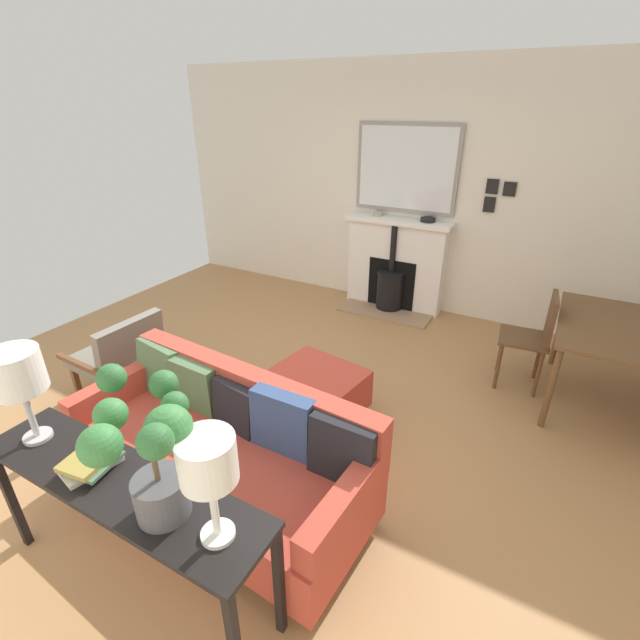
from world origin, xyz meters
TOP-DOWN VIEW (x-y plane):
  - ground_plane at (0.00, 0.00)m, footprint 5.39×6.17m
  - wall_left at (-2.69, 0.00)m, footprint 0.12×6.17m
  - fireplace at (-2.48, 0.04)m, footprint 0.62×1.24m
  - mirror_over_mantel at (-2.60, 0.04)m, footprint 0.04×1.18m
  - mantel_bowl_near at (-2.51, -0.23)m, footprint 0.12×0.12m
  - mantel_bowl_far at (-2.51, 0.37)m, footprint 0.17×0.17m
  - sofa at (0.85, 0.16)m, footprint 0.94×1.98m
  - ottoman at (-0.13, 0.28)m, footprint 0.69×0.76m
  - armchair_accent at (0.42, -1.29)m, footprint 0.70×0.61m
  - console_table at (1.56, 0.16)m, footprint 0.37×1.61m
  - table_lamp_near_end at (1.56, -0.45)m, footprint 0.25×0.25m
  - table_lamp_far_end at (1.56, 0.76)m, footprint 0.22×0.22m
  - potted_plant at (1.60, 0.50)m, footprint 0.48×0.52m
  - book_stack at (1.56, -0.01)m, footprint 0.28×0.23m
  - dining_table at (-1.40, 2.28)m, footprint 1.17×0.88m
  - dining_chair_near_fireplace at (-1.40, 1.71)m, footprint 0.44×0.44m
  - photo_gallery_row at (-2.62, 1.04)m, footprint 0.02×0.29m

SIDE VIEW (x-z plane):
  - ground_plane at x=0.00m, z-range -0.01..0.00m
  - ottoman at x=-0.13m, z-range 0.04..0.45m
  - sofa at x=0.85m, z-range -0.04..0.76m
  - armchair_accent at x=0.42m, z-range 0.05..0.82m
  - fireplace at x=-2.48m, z-range -0.05..1.04m
  - dining_chair_near_fireplace at x=-1.40m, z-range 0.09..0.97m
  - console_table at x=1.56m, z-range 0.28..1.01m
  - dining_table at x=-1.40m, z-range 0.28..1.02m
  - book_stack at x=1.56m, z-range 0.73..0.80m
  - potted_plant at x=1.60m, z-range 0.78..1.43m
  - table_lamp_far_end at x=1.56m, z-range 0.87..1.36m
  - mantel_bowl_far at x=-2.51m, z-range 1.10..1.14m
  - mantel_bowl_near at x=-2.51m, z-range 1.10..1.15m
  - table_lamp_near_end at x=1.56m, z-range 0.87..1.38m
  - wall_left at x=-2.69m, z-range 0.00..2.75m
  - photo_gallery_row at x=-2.62m, z-range 1.28..1.62m
  - mirror_over_mantel at x=-2.60m, z-range 1.16..2.12m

